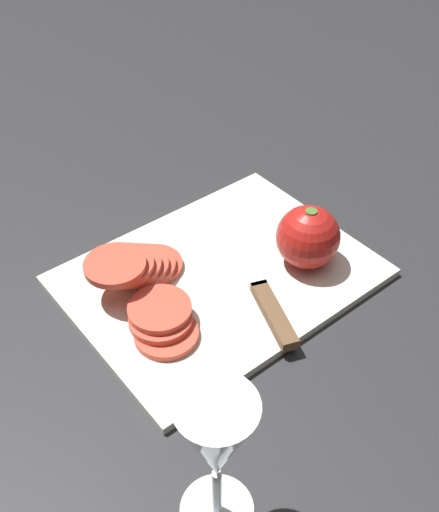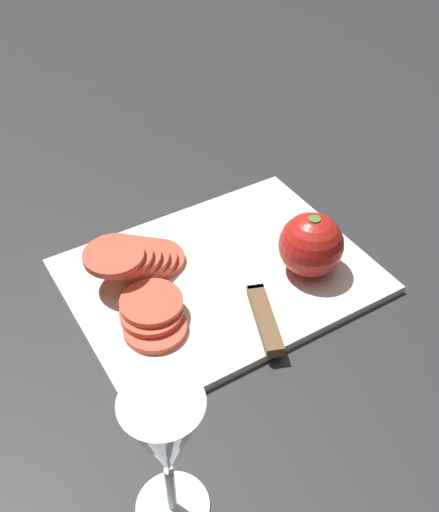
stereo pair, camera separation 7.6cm
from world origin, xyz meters
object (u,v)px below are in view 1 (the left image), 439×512
object	(u,v)px
wine_glass	(217,446)
whole_tomato	(308,237)
tomato_slice_stack_far	(163,322)
tomato_slice_stack_near	(135,265)
knife	(265,298)

from	to	relation	value
wine_glass	whole_tomato	xyz separation A→B (m)	(-0.30, -0.19, -0.06)
whole_tomato	tomato_slice_stack_far	bearing A→B (deg)	-5.21
wine_glass	tomato_slice_stack_near	bearing A→B (deg)	-109.43
whole_tomato	tomato_slice_stack_far	world-z (taller)	whole_tomato
wine_glass	whole_tomato	world-z (taller)	wine_glass
knife	wine_glass	bearing A→B (deg)	148.96
wine_glass	tomato_slice_stack_near	size ratio (longest dim) A/B	1.24
knife	tomato_slice_stack_near	xyz separation A→B (m)	(0.10, -0.13, 0.02)
wine_glass	tomato_slice_stack_near	xyz separation A→B (m)	(-0.10, -0.30, -0.07)
knife	tomato_slice_stack_near	size ratio (longest dim) A/B	1.95
tomato_slice_stack_near	knife	bearing A→B (deg)	128.21
knife	tomato_slice_stack_far	bearing A→B (deg)	92.04
whole_tomato	tomato_slice_stack_near	xyz separation A→B (m)	(0.19, -0.11, -0.02)
wine_glass	knife	distance (m)	0.28
wine_glass	knife	size ratio (longest dim) A/B	0.64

